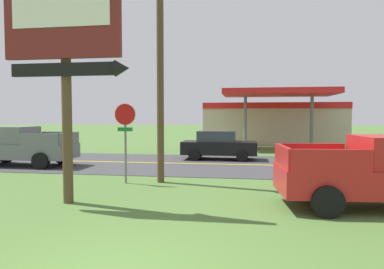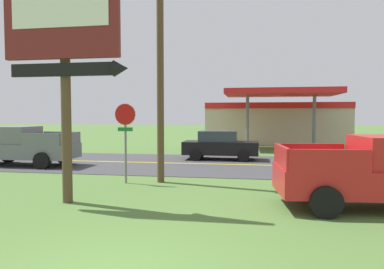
{
  "view_description": "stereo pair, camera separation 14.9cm",
  "coord_description": "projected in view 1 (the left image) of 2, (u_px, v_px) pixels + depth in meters",
  "views": [
    {
      "loc": [
        2.03,
        -4.96,
        2.5
      ],
      "look_at": [
        0.0,
        8.0,
        1.8
      ],
      "focal_mm": 33.07,
      "sensor_mm": 36.0,
      "label": 1
    },
    {
      "loc": [
        2.17,
        -4.94,
        2.5
      ],
      "look_at": [
        0.0,
        8.0,
        1.8
      ],
      "focal_mm": 33.07,
      "sensor_mm": 36.0,
      "label": 2
    }
  ],
  "objects": [
    {
      "name": "car_black_near_lane",
      "position": [
        219.0,
        145.0,
        20.03
      ],
      "size": [
        4.2,
        2.0,
        1.64
      ],
      "color": "black",
      "rests_on": "ground"
    },
    {
      "name": "pickup_grey_on_road",
      "position": [
        21.0,
        147.0,
        17.55
      ],
      "size": [
        5.2,
        2.24,
        1.96
      ],
      "color": "slate",
      "rests_on": "ground"
    },
    {
      "name": "road_asphalt",
      "position": [
        207.0,
        164.0,
        18.17
      ],
      "size": [
        140.0,
        8.0,
        0.02
      ],
      "primitive_type": "cube",
      "color": "#3D3D3F",
      "rests_on": "ground"
    },
    {
      "name": "road_centre_line",
      "position": [
        207.0,
        164.0,
        18.17
      ],
      "size": [
        126.0,
        0.2,
        0.01
      ],
      "primitive_type": "cube",
      "color": "gold",
      "rests_on": "road_asphalt"
    },
    {
      "name": "gas_station",
      "position": [
        273.0,
        122.0,
        31.7
      ],
      "size": [
        12.0,
        11.5,
        4.4
      ],
      "color": "beige",
      "rests_on": "ground"
    },
    {
      "name": "pickup_red_parked_on_lawn",
      "position": [
        379.0,
        173.0,
        9.5
      ],
      "size": [
        5.36,
        2.61,
        1.96
      ],
      "color": "red",
      "rests_on": "ground"
    },
    {
      "name": "motel_sign",
      "position": [
        65.0,
        35.0,
        9.76
      ],
      "size": [
        3.62,
        0.54,
        6.86
      ],
      "color": "brown",
      "rests_on": "ground"
    },
    {
      "name": "stop_sign",
      "position": [
        125.0,
        129.0,
        12.96
      ],
      "size": [
        0.8,
        0.08,
        2.95
      ],
      "color": "slate",
      "rests_on": "ground"
    },
    {
      "name": "utility_pole",
      "position": [
        160.0,
        47.0,
        13.01
      ],
      "size": [
        2.0,
        0.26,
        9.45
      ],
      "color": "brown",
      "rests_on": "ground"
    }
  ]
}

